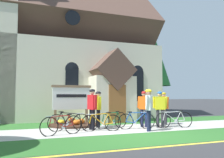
# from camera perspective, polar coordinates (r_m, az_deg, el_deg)

# --- Properties ---
(ground) EXTENTS (140.00, 140.00, 0.00)m
(ground) POSITION_cam_1_polar(r_m,az_deg,el_deg) (12.95, -0.49, -10.59)
(ground) COLOR #333335
(sidewalk_slab) EXTENTS (32.00, 2.71, 0.01)m
(sidewalk_slab) POSITION_cam_1_polar(r_m,az_deg,el_deg) (10.52, -5.50, -12.10)
(sidewalk_slab) COLOR #B7B5AD
(sidewalk_slab) RESTS_ON ground
(grass_verge) EXTENTS (32.00, 2.37, 0.01)m
(grass_verge) POSITION_cam_1_polar(r_m,az_deg,el_deg) (8.13, -0.61, -14.56)
(grass_verge) COLOR #2D6628
(grass_verge) RESTS_ON ground
(church_lawn) EXTENTS (24.00, 2.46, 0.01)m
(church_lawn) POSITION_cam_1_polar(r_m,az_deg,el_deg) (13.01, -8.56, -10.50)
(church_lawn) COLOR #2D6628
(church_lawn) RESTS_ON ground
(curb_paint_stripe) EXTENTS (28.00, 0.16, 0.01)m
(curb_paint_stripe) POSITION_cam_1_polar(r_m,az_deg,el_deg) (6.92, 3.37, -16.45)
(curb_paint_stripe) COLOR yellow
(curb_paint_stripe) RESTS_ON ground
(church_building) EXTENTS (12.78, 10.99, 13.20)m
(church_building) POSITION_cam_1_polar(r_m,az_deg,el_deg) (18.50, -13.40, 6.28)
(church_building) COLOR beige
(church_building) RESTS_ON ground
(church_sign) EXTENTS (2.08, 0.21, 2.03)m
(church_sign) POSITION_cam_1_polar(r_m,az_deg,el_deg) (12.58, -9.59, -4.63)
(church_sign) COLOR #7F6047
(church_sign) RESTS_ON ground
(flower_bed) EXTENTS (2.34, 2.34, 0.34)m
(flower_bed) POSITION_cam_1_polar(r_m,az_deg,el_deg) (12.22, -9.25, -10.56)
(flower_bed) COLOR #382319
(flower_bed) RESTS_ON ground
(bicycle_red) EXTENTS (1.70, 0.33, 0.81)m
(bicycle_red) POSITION_cam_1_polar(r_m,az_deg,el_deg) (10.96, 5.82, -9.84)
(bicycle_red) COLOR black
(bicycle_red) RESTS_ON ground
(bicycle_white) EXTENTS (1.78, 0.12, 0.86)m
(bicycle_white) POSITION_cam_1_polar(r_m,az_deg,el_deg) (10.48, -10.25, -10.00)
(bicycle_white) COLOR black
(bicycle_white) RESTS_ON ground
(bicycle_silver) EXTENTS (1.66, 0.39, 0.82)m
(bicycle_silver) POSITION_cam_1_polar(r_m,az_deg,el_deg) (10.27, -2.53, -10.27)
(bicycle_silver) COLOR black
(bicycle_silver) RESTS_ON ground
(bicycle_black) EXTENTS (1.77, 0.42, 0.83)m
(bicycle_black) POSITION_cam_1_polar(r_m,az_deg,el_deg) (11.69, 14.57, -9.31)
(bicycle_black) COLOR black
(bicycle_black) RESTS_ON ground
(bicycle_green) EXTENTS (1.67, 0.51, 0.80)m
(bicycle_green) POSITION_cam_1_polar(r_m,az_deg,el_deg) (9.50, -11.85, -10.65)
(bicycle_green) COLOR black
(bicycle_green) RESTS_ON ground
(bicycle_orange) EXTENTS (1.72, 0.57, 0.79)m
(bicycle_orange) POSITION_cam_1_polar(r_m,az_deg,el_deg) (11.14, 0.01, -9.73)
(bicycle_orange) COLOR black
(bicycle_orange) RESTS_ON ground
(cyclist_in_blue_jersey) EXTENTS (0.50, 0.64, 1.77)m
(cyclist_in_blue_jersey) POSITION_cam_1_polar(r_m,az_deg,el_deg) (10.35, 8.70, -6.39)
(cyclist_in_blue_jersey) COLOR #191E38
(cyclist_in_blue_jersey) RESTS_ON ground
(cyclist_in_red_jersey) EXTENTS (0.30, 0.75, 1.69)m
(cyclist_in_red_jersey) POSITION_cam_1_polar(r_m,az_deg,el_deg) (11.38, -3.29, -6.48)
(cyclist_in_red_jersey) COLOR black
(cyclist_in_red_jersey) RESTS_ON ground
(cyclist_in_yellow_jersey) EXTENTS (0.60, 0.40, 1.70)m
(cyclist_in_yellow_jersey) POSITION_cam_1_polar(r_m,az_deg,el_deg) (11.60, 11.33, -6.35)
(cyclist_in_yellow_jersey) COLOR #2D2D33
(cyclist_in_yellow_jersey) RESTS_ON ground
(cyclist_in_orange_jersey) EXTENTS (0.34, 0.79, 1.79)m
(cyclist_in_orange_jersey) POSITION_cam_1_polar(r_m,az_deg,el_deg) (10.65, -4.75, -6.27)
(cyclist_in_orange_jersey) COLOR black
(cyclist_in_orange_jersey) RESTS_ON ground
(cyclist_in_green_jersey) EXTENTS (0.47, 0.64, 1.70)m
(cyclist_in_green_jersey) POSITION_cam_1_polar(r_m,az_deg,el_deg) (11.62, 7.61, -6.36)
(cyclist_in_green_jersey) COLOR #191E38
(cyclist_in_green_jersey) RESTS_ON ground
(cyclist_in_white_jersey) EXTENTS (0.31, 0.78, 1.66)m
(cyclist_in_white_jersey) POSITION_cam_1_polar(r_m,az_deg,el_deg) (12.72, 12.22, -6.23)
(cyclist_in_white_jersey) COLOR #2D2D33
(cyclist_in_white_jersey) RESTS_ON ground
(roadside_conifer) EXTENTS (3.75, 3.75, 8.48)m
(roadside_conifer) POSITION_cam_1_polar(r_m,az_deg,el_deg) (19.45, 8.06, 7.56)
(roadside_conifer) COLOR #3D2D1E
(roadside_conifer) RESTS_ON ground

